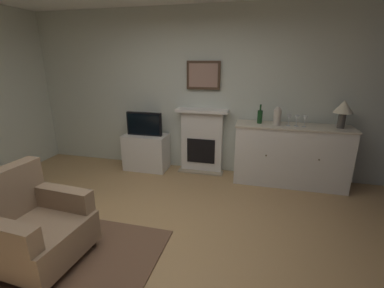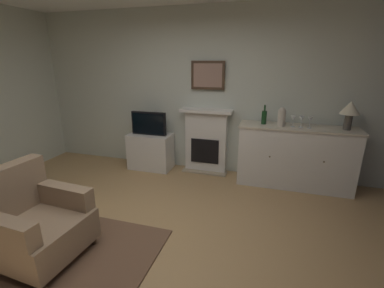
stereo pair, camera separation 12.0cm
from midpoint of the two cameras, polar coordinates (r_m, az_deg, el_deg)
The scene contains 15 objects.
ground_plane at distance 3.05m, azimuth -10.98°, elevation -22.11°, with size 6.05×4.68×0.10m, color tan.
wall_rear at distance 4.57m, azimuth 0.38°, elevation 10.91°, with size 6.05×0.06×2.70m, color silver.
area_rug at distance 3.15m, azimuth -27.50°, elevation -21.18°, with size 1.87×1.41×0.02m, color brown.
fireplace_unit at distance 4.58m, azimuth 1.40°, elevation 0.70°, with size 0.87×0.30×1.10m.
framed_picture at distance 4.43m, azimuth 1.65°, elevation 14.47°, with size 0.55×0.04×0.45m.
sideboard_cabinet at distance 4.36m, azimuth 19.51°, elevation -2.28°, with size 1.69×0.49×0.95m.
table_lamp at distance 4.29m, azimuth 28.97°, elevation 6.62°, with size 0.26×0.26×0.40m.
wine_bottle at distance 4.20m, azimuth 13.51°, elevation 5.76°, with size 0.08×0.08×0.29m.
wine_glass_left at distance 4.15m, azimuth 19.24°, elevation 5.32°, with size 0.07×0.07×0.16m.
wine_glass_center at distance 4.17m, azimuth 20.75°, elevation 5.19°, with size 0.07×0.07×0.16m.
wine_glass_right at distance 4.16m, azimuth 22.28°, elevation 5.01°, with size 0.07×0.07×0.16m.
vase_decorative at distance 4.13m, azimuth 16.98°, elevation 5.73°, with size 0.11×0.11×0.28m.
tv_cabinet at distance 4.81m, azimuth -10.45°, elevation -1.68°, with size 0.75×0.42×0.63m.
tv_set at distance 4.65m, azimuth -10.92°, elevation 4.23°, with size 0.62×0.07×0.40m.
armchair at distance 3.06m, azimuth -32.05°, elevation -14.71°, with size 0.86×0.82×0.92m.
Camera 1 is at (1.03, -2.11, 1.88)m, focal length 24.95 mm.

